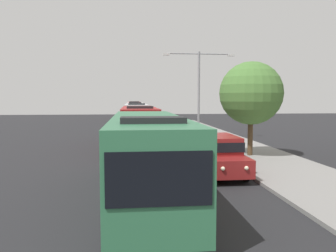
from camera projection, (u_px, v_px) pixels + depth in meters
name	position (u px, v px, depth m)	size (l,w,h in m)	color
bus_lead	(148.00, 153.00, 12.45)	(2.58, 10.66, 3.21)	#33724C
bus_second_in_line	(139.00, 125.00, 25.86)	(2.58, 10.80, 3.21)	maroon
bus_middle	(136.00, 116.00, 39.10)	(2.58, 10.46, 3.21)	silver
bus_fourth_in_line	(135.00, 112.00, 52.13)	(2.58, 11.44, 3.21)	silver
bus_rear	(134.00, 109.00, 65.06)	(2.58, 12.21, 3.21)	maroon
white_suv	(219.00, 153.00, 16.59)	(1.86, 5.01, 1.90)	maroon
streetlamp_mid	(199.00, 85.00, 29.92)	(6.33, 0.28, 7.69)	gray
roadside_tree	(251.00, 93.00, 21.03)	(3.93, 3.93, 5.86)	#4C3823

